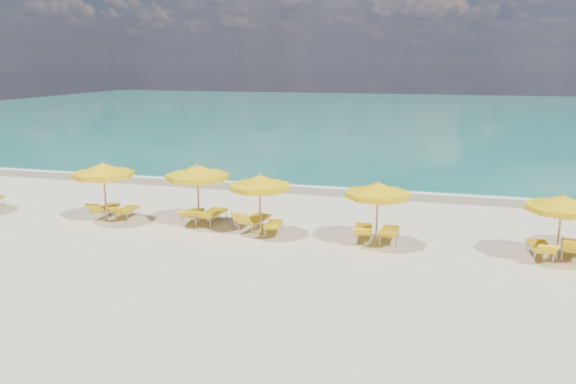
# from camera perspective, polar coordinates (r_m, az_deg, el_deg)

# --- Properties ---
(ground_plane) EXTENTS (120.00, 120.00, 0.00)m
(ground_plane) POSITION_cam_1_polar(r_m,az_deg,el_deg) (19.91, -1.12, -4.31)
(ground_plane) COLOR beige
(ocean) EXTENTS (120.00, 80.00, 0.30)m
(ocean) POSITION_cam_1_polar(r_m,az_deg,el_deg) (66.72, 10.53, 7.79)
(ocean) COLOR #126655
(ocean) RESTS_ON ground
(wet_sand_band) EXTENTS (120.00, 2.60, 0.01)m
(wet_sand_band) POSITION_cam_1_polar(r_m,az_deg,el_deg) (26.86, 3.27, 0.27)
(wet_sand_band) COLOR tan
(wet_sand_band) RESTS_ON ground
(foam_line) EXTENTS (120.00, 1.20, 0.03)m
(foam_line) POSITION_cam_1_polar(r_m,az_deg,el_deg) (27.62, 3.61, 0.63)
(foam_line) COLOR white
(foam_line) RESTS_ON ground
(whitecap_near) EXTENTS (14.00, 0.36, 0.05)m
(whitecap_near) POSITION_cam_1_polar(r_m,az_deg,el_deg) (37.49, -2.71, 3.96)
(whitecap_near) COLOR white
(whitecap_near) RESTS_ON ground
(whitecap_far) EXTENTS (18.00, 0.30, 0.05)m
(whitecap_far) POSITION_cam_1_polar(r_m,az_deg,el_deg) (42.74, 18.57, 4.42)
(whitecap_far) COLOR white
(whitecap_far) RESTS_ON ground
(umbrella_2) EXTENTS (2.60, 2.60, 2.33)m
(umbrella_2) POSITION_cam_1_polar(r_m,az_deg,el_deg) (22.11, -18.27, 2.09)
(umbrella_2) COLOR tan
(umbrella_2) RESTS_ON ground
(umbrella_3) EXTENTS (3.00, 3.00, 2.36)m
(umbrella_3) POSITION_cam_1_polar(r_m,az_deg,el_deg) (20.76, -9.20, 1.97)
(umbrella_3) COLOR tan
(umbrella_3) RESTS_ON ground
(umbrella_4) EXTENTS (2.34, 2.34, 2.20)m
(umbrella_4) POSITION_cam_1_polar(r_m,az_deg,el_deg) (19.42, -2.87, 0.96)
(umbrella_4) COLOR tan
(umbrella_4) RESTS_ON ground
(umbrella_5) EXTENTS (2.71, 2.71, 2.19)m
(umbrella_5) POSITION_cam_1_polar(r_m,az_deg,el_deg) (18.52, 9.12, 0.16)
(umbrella_5) COLOR tan
(umbrella_5) RESTS_ON ground
(umbrella_6) EXTENTS (2.34, 2.34, 2.15)m
(umbrella_6) POSITION_cam_1_polar(r_m,az_deg,el_deg) (18.60, 26.09, -1.08)
(umbrella_6) COLOR tan
(umbrella_6) RESTS_ON ground
(lounger_2_left) EXTENTS (0.71, 1.76, 0.80)m
(lounger_2_left) POSITION_cam_1_polar(r_m,az_deg,el_deg) (23.16, -18.02, -1.91)
(lounger_2_left) COLOR #A5A8AD
(lounger_2_left) RESTS_ON ground
(lounger_2_right) EXTENTS (0.65, 1.66, 0.70)m
(lounger_2_right) POSITION_cam_1_polar(r_m,az_deg,el_deg) (22.73, -16.07, -2.10)
(lounger_2_right) COLOR #A5A8AD
(lounger_2_right) RESTS_ON ground
(lounger_3_left) EXTENTS (0.73, 1.72, 0.70)m
(lounger_3_left) POSITION_cam_1_polar(r_m,az_deg,el_deg) (21.68, -9.61, -2.49)
(lounger_3_left) COLOR #A5A8AD
(lounger_3_left) RESTS_ON ground
(lounger_3_right) EXTENTS (0.84, 2.00, 0.83)m
(lounger_3_right) POSITION_cam_1_polar(r_m,az_deg,el_deg) (21.28, -7.84, -2.62)
(lounger_3_right) COLOR #A5A8AD
(lounger_3_right) RESTS_ON ground
(lounger_4_left) EXTENTS (1.02, 2.01, 0.94)m
(lounger_4_left) POSITION_cam_1_polar(r_m,az_deg,el_deg) (20.35, -3.50, -3.23)
(lounger_4_left) COLOR #A5A8AD
(lounger_4_left) RESTS_ON ground
(lounger_4_right) EXTENTS (0.80, 1.71, 0.64)m
(lounger_4_right) POSITION_cam_1_polar(r_m,az_deg,el_deg) (19.88, -1.47, -3.75)
(lounger_4_right) COLOR #A5A8AD
(lounger_4_right) RESTS_ON ground
(lounger_5_left) EXTENTS (0.78, 1.88, 0.77)m
(lounger_5_left) POSITION_cam_1_polar(r_m,az_deg,el_deg) (19.36, 7.63, -4.25)
(lounger_5_left) COLOR #A5A8AD
(lounger_5_left) RESTS_ON ground
(lounger_5_right) EXTENTS (0.62, 1.79, 0.72)m
(lounger_5_right) POSITION_cam_1_polar(r_m,az_deg,el_deg) (19.32, 10.27, -4.42)
(lounger_5_right) COLOR #A5A8AD
(lounger_5_right) RESTS_ON ground
(lounger_6_left) EXTENTS (0.67, 1.80, 0.78)m
(lounger_6_left) POSITION_cam_1_polar(r_m,az_deg,el_deg) (19.14, 24.21, -5.55)
(lounger_6_left) COLOR #A5A8AD
(lounger_6_left) RESTS_ON ground
(lounger_6_right) EXTENTS (0.89, 1.80, 0.86)m
(lounger_6_right) POSITION_cam_1_polar(r_m,az_deg,el_deg) (19.60, 26.82, -5.38)
(lounger_6_right) COLOR #A5A8AD
(lounger_6_right) RESTS_ON ground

